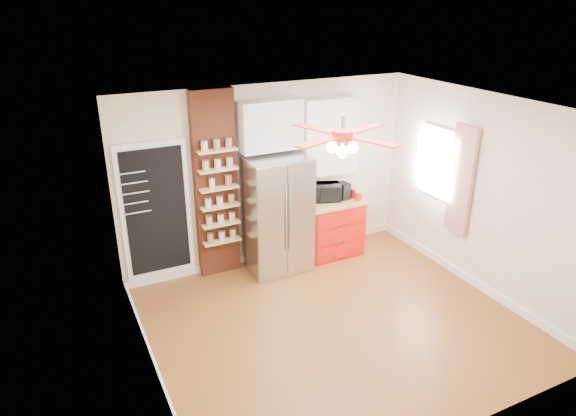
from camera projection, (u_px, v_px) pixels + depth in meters
name	position (u px, v px, depth m)	size (l,w,h in m)	color
floor	(335.00, 323.00, 6.47)	(4.50, 4.50, 0.00)	brown
ceiling	(344.00, 110.00, 5.43)	(4.50, 4.50, 0.00)	white
wall_back	(269.00, 175.00, 7.61)	(4.50, 0.02, 2.70)	#F1E1C1
wall_front	(464.00, 315.00, 4.29)	(4.50, 0.02, 2.70)	#F1E1C1
wall_left	(143.00, 268.00, 5.03)	(0.02, 4.00, 2.70)	#F1E1C1
wall_right	(483.00, 195.00, 6.86)	(0.02, 4.00, 2.70)	#F1E1C1
chalkboard	(156.00, 211.00, 6.98)	(0.95, 0.05, 1.95)	white
brick_pillar	(216.00, 186.00, 7.19)	(0.60, 0.16, 2.70)	brown
fridge	(276.00, 214.00, 7.46)	(0.90, 0.70, 1.75)	silver
upper_glass_cabinet	(270.00, 125.00, 7.13)	(0.90, 0.35, 0.70)	white
red_cabinet	(331.00, 227.00, 8.06)	(0.94, 0.64, 0.90)	red
upper_shelf_unit	(328.00, 136.00, 7.65)	(0.90, 0.30, 1.15)	white
window	(438.00, 162.00, 7.52)	(0.04, 0.75, 1.05)	white
curtain	(461.00, 181.00, 7.09)	(0.06, 0.40, 1.55)	red
ceiling_fan	(343.00, 135.00, 5.54)	(1.40, 1.40, 0.44)	silver
toaster_oven	(325.00, 192.00, 7.85)	(0.47, 0.32, 0.26)	black
coffee_maker	(343.00, 191.00, 7.92)	(0.15, 0.19, 0.25)	black
canister_left	(359.00, 196.00, 7.88)	(0.11, 0.11, 0.13)	red
canister_right	(354.00, 193.00, 7.98)	(0.11, 0.11, 0.14)	#A30910
pantry_jar_oats	(212.00, 183.00, 7.01)	(0.08, 0.08, 0.14)	beige
pantry_jar_beans	(228.00, 180.00, 7.11)	(0.10, 0.10, 0.14)	#865C44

